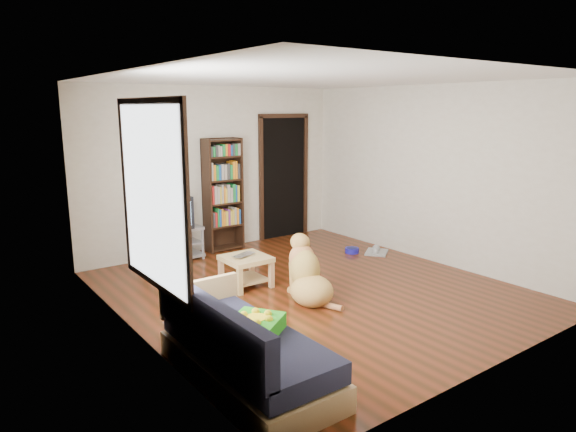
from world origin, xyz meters
TOP-DOWN VIEW (x-y plane):
  - ground at (0.00, 0.00)m, footprint 5.00×5.00m
  - ceiling at (0.00, 0.00)m, footprint 5.00×5.00m
  - wall_back at (0.00, 2.50)m, footprint 4.50×0.00m
  - wall_front at (0.00, -2.50)m, footprint 4.50×0.00m
  - wall_left at (-2.25, 0.00)m, footprint 0.00×5.00m
  - wall_right at (2.25, 0.00)m, footprint 0.00×5.00m
  - green_cushion at (-1.75, -1.42)m, footprint 0.55×0.55m
  - laptop at (-0.60, 0.58)m, footprint 0.40×0.33m
  - dog_bowl at (1.58, 0.94)m, footprint 0.22×0.22m
  - grey_rag at (1.88, 0.69)m, footprint 0.51×0.49m
  - window at (-2.23, -0.50)m, footprint 0.03×1.46m
  - doorway at (1.35, 2.48)m, footprint 1.03×0.05m
  - tv_stand at (-0.90, 2.25)m, footprint 0.90×0.45m
  - crt_tv at (-0.90, 2.27)m, footprint 0.55×0.52m
  - bookshelf at (0.05, 2.34)m, footprint 0.60×0.30m
  - sofa at (-1.87, -1.38)m, footprint 0.80×1.80m
  - coffee_table at (-0.60, 0.61)m, footprint 0.55×0.55m
  - dog at (-0.26, -0.23)m, footprint 0.61×0.99m

SIDE VIEW (x-z plane):
  - ground at x=0.00m, z-range 0.00..0.00m
  - grey_rag at x=1.88m, z-range 0.00..0.03m
  - dog_bowl at x=1.58m, z-range 0.00..0.08m
  - sofa at x=-1.87m, z-range -0.14..0.66m
  - tv_stand at x=-0.90m, z-range 0.02..0.52m
  - coffee_table at x=-0.60m, z-range 0.08..0.48m
  - dog at x=-0.26m, z-range -0.11..0.69m
  - laptop at x=-0.60m, z-range 0.40..0.43m
  - green_cushion at x=-1.75m, z-range 0.42..0.55m
  - crt_tv at x=-0.90m, z-range 0.45..1.03m
  - bookshelf at x=0.05m, z-range 0.10..1.90m
  - doorway at x=1.35m, z-range 0.03..2.21m
  - wall_back at x=0.00m, z-range -0.95..3.55m
  - wall_front at x=0.00m, z-range -0.95..3.55m
  - wall_left at x=-2.25m, z-range -1.20..3.80m
  - wall_right at x=2.25m, z-range -1.20..3.80m
  - window at x=-2.23m, z-range 0.65..2.35m
  - ceiling at x=0.00m, z-range 2.60..2.60m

